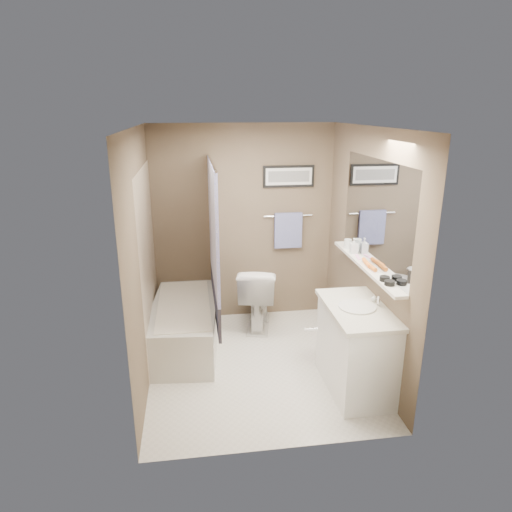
{
  "coord_description": "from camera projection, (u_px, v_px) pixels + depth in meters",
  "views": [
    {
      "loc": [
        -0.61,
        -4.14,
        2.56
      ],
      "look_at": [
        0.0,
        0.15,
        1.15
      ],
      "focal_mm": 32.0,
      "sensor_mm": 36.0,
      "label": 1
    }
  ],
  "objects": [
    {
      "name": "faucet_spout",
      "position": [
        378.0,
        301.0,
        4.14
      ],
      "size": [
        0.02,
        0.02,
        0.1
      ],
      "primitive_type": "cylinder",
      "color": "silver",
      "rests_on": "countertop"
    },
    {
      "name": "hair_brush_back",
      "position": [
        367.0,
        263.0,
        4.4
      ],
      "size": [
        0.06,
        0.22,
        0.04
      ],
      "primitive_type": "cylinder",
      "rotation": [
        1.57,
        0.0,
        -0.1
      ],
      "color": "orange",
      "rests_on": "shelf"
    },
    {
      "name": "towel_bar",
      "position": [
        288.0,
        216.0,
        5.59
      ],
      "size": [
        0.6,
        0.02,
        0.02
      ],
      "primitive_type": "cylinder",
      "rotation": [
        0.0,
        1.57,
        0.0
      ],
      "color": "silver",
      "rests_on": "wall_back"
    },
    {
      "name": "tub_rim",
      "position": [
        184.0,
        305.0,
        5.01
      ],
      "size": [
        0.56,
        1.36,
        0.02
      ],
      "primitive_type": "cube",
      "color": "white",
      "rests_on": "bathtub"
    },
    {
      "name": "mirror",
      "position": [
        375.0,
        213.0,
        4.28
      ],
      "size": [
        0.02,
        1.6,
        1.0
      ],
      "primitive_type": "cube",
      "color": "silver",
      "rests_on": "wall_right"
    },
    {
      "name": "toilet",
      "position": [
        258.0,
        296.0,
        5.52
      ],
      "size": [
        0.59,
        0.84,
        0.79
      ],
      "primitive_type": "imported",
      "rotation": [
        0.0,
        0.0,
        2.93
      ],
      "color": "white",
      "rests_on": "ground"
    },
    {
      "name": "glass_jar",
      "position": [
        348.0,
        244.0,
        4.91
      ],
      "size": [
        0.08,
        0.08,
        0.1
      ],
      "primitive_type": "cylinder",
      "color": "silver",
      "rests_on": "shelf"
    },
    {
      "name": "door",
      "position": [
        356.0,
        330.0,
        3.37
      ],
      "size": [
        0.8,
        0.02,
        2.0
      ],
      "primitive_type": "cube",
      "color": "silver",
      "rests_on": "wall_front"
    },
    {
      "name": "art_mat",
      "position": [
        289.0,
        176.0,
        5.44
      ],
      "size": [
        0.56,
        0.0,
        0.2
      ],
      "primitive_type": "cube",
      "color": "white",
      "rests_on": "art_frame"
    },
    {
      "name": "wall_right",
      "position": [
        365.0,
        251.0,
        4.55
      ],
      "size": [
        0.04,
        2.5,
        2.4
      ],
      "primitive_type": "cube",
      "color": "brown",
      "rests_on": "ground"
    },
    {
      "name": "candle_bowl_far",
      "position": [
        385.0,
        279.0,
        4.0
      ],
      "size": [
        0.09,
        0.09,
        0.04
      ],
      "primitive_type": "cylinder",
      "color": "black",
      "rests_on": "shelf"
    },
    {
      "name": "door_handle",
      "position": [
        311.0,
        329.0,
        3.37
      ],
      "size": [
        0.1,
        0.02,
        0.02
      ],
      "primitive_type": "cylinder",
      "rotation": [
        0.0,
        1.57,
        0.0
      ],
      "color": "silver",
      "rests_on": "door"
    },
    {
      "name": "pink_comb",
      "position": [
        358.0,
        257.0,
        4.63
      ],
      "size": [
        0.05,
        0.16,
        0.01
      ],
      "primitive_type": "cube",
      "rotation": [
        0.0,
        0.0,
        -0.13
      ],
      "color": "#FF9BCF",
      "rests_on": "shelf"
    },
    {
      "name": "wall_left",
      "position": [
        144.0,
        261.0,
        4.26
      ],
      "size": [
        0.04,
        2.5,
        2.4
      ],
      "primitive_type": "cube",
      "color": "brown",
      "rests_on": "ground"
    },
    {
      "name": "ground",
      "position": [
        258.0,
        365.0,
        4.77
      ],
      "size": [
        2.5,
        2.5,
        0.0
      ],
      "primitive_type": "plane",
      "color": "silver",
      "rests_on": "ground"
    },
    {
      "name": "countertop",
      "position": [
        358.0,
        309.0,
        4.14
      ],
      "size": [
        0.54,
        0.96,
        0.04
      ],
      "primitive_type": "cube",
      "color": "beige",
      "rests_on": "vanity"
    },
    {
      "name": "candle_bowl_near",
      "position": [
        390.0,
        283.0,
        3.9
      ],
      "size": [
        0.09,
        0.09,
        0.04
      ],
      "primitive_type": "cylinder",
      "color": "black",
      "rests_on": "shelf"
    },
    {
      "name": "shelf",
      "position": [
        366.0,
        266.0,
        4.43
      ],
      "size": [
        0.12,
        1.6,
        0.03
      ],
      "primitive_type": "cube",
      "color": "silver",
      "rests_on": "wall_right"
    },
    {
      "name": "art_frame",
      "position": [
        289.0,
        176.0,
        5.46
      ],
      "size": [
        0.62,
        0.02,
        0.26
      ],
      "primitive_type": "cube",
      "color": "black",
      "rests_on": "wall_back"
    },
    {
      "name": "ceiling",
      "position": [
        258.0,
        129.0,
        4.04
      ],
      "size": [
        2.2,
        2.5,
        0.04
      ],
      "primitive_type": "cube",
      "color": "silver",
      "rests_on": "wall_back"
    },
    {
      "name": "curtain_upper",
      "position": [
        213.0,
        225.0,
        4.76
      ],
      "size": [
        0.03,
        1.45,
        1.28
      ],
      "primitive_type": "cube",
      "color": "white",
      "rests_on": "curtain_rod"
    },
    {
      "name": "faucet_knob",
      "position": [
        374.0,
        299.0,
        4.24
      ],
      "size": [
        0.05,
        0.05,
        0.05
      ],
      "primitive_type": "sphere",
      "color": "white",
      "rests_on": "countertop"
    },
    {
      "name": "curtain_rod",
      "position": [
        211.0,
        162.0,
        4.56
      ],
      "size": [
        0.02,
        1.55,
        0.02
      ],
      "primitive_type": "cylinder",
      "rotation": [
        1.57,
        0.0,
        0.0
      ],
      "color": "silver",
      "rests_on": "wall_left"
    },
    {
      "name": "tile_surround",
      "position": [
        149.0,
        264.0,
        4.79
      ],
      "size": [
        0.02,
        1.55,
        2.0
      ],
      "primitive_type": "cube",
      "color": "#C4AE95",
      "rests_on": "wall_left"
    },
    {
      "name": "soap_bottle",
      "position": [
        354.0,
        246.0,
        4.73
      ],
      "size": [
        0.07,
        0.08,
        0.16
      ],
      "primitive_type": "imported",
      "rotation": [
        0.0,
        0.0,
        -0.01
      ],
      "color": "#999999",
      "rests_on": "shelf"
    },
    {
      "name": "vanity",
      "position": [
        356.0,
        350.0,
        4.27
      ],
      "size": [
        0.51,
        0.91,
        0.8
      ],
      "primitive_type": "cube",
      "rotation": [
        0.0,
        0.0,
        0.01
      ],
      "color": "white",
      "rests_on": "ground"
    },
    {
      "name": "sink_basin",
      "position": [
        357.0,
        306.0,
        4.13
      ],
      "size": [
        0.34,
        0.34,
        0.01
      ],
      "primitive_type": "cylinder",
      "color": "silver",
      "rests_on": "countertop"
    },
    {
      "name": "art_image",
      "position": [
        289.0,
        177.0,
        5.44
      ],
      "size": [
        0.5,
        0.0,
        0.13
      ],
      "primitive_type": "cube",
      "color": "#595959",
      "rests_on": "art_mat"
    },
    {
      "name": "wall_front",
      "position": [
        283.0,
        309.0,
        3.24
      ],
      "size": [
        2.2,
        0.04,
        2.4
      ],
      "primitive_type": "cube",
      "color": "brown",
      "rests_on": "ground"
    },
    {
      "name": "wall_back",
      "position": [
        244.0,
        225.0,
        5.56
      ],
      "size": [
        2.2,
        0.04,
        2.4
      ],
      "primitive_type": "cube",
      "color": "brown",
      "rests_on": "ground"
    },
    {
      "name": "towel",
      "position": [
        288.0,
        230.0,
        5.63
      ],
      "size": [
        0.34,
        0.05,
        0.44
      ],
      "primitive_type": "cube",
      "color": "#969FDA",
      "rests_on": "towel_bar"
    },
    {
      "name": "bathtub",
      "position": [
        185.0,
        325.0,
        5.09
      ],
      "size": [
        0.83,
        1.56,
        0.5
      ],
      "primitive_type": "cube",
      "rotation": [
        0.0,
        0.0,
        -0.09
      ],
      "color": "silver",
      "rests_on": "ground"
    },
    {
      "name": "hair_brush_front",
      "position": [
        371.0,
        266.0,
        4.3
      ],
      "size": [
        0.05,
        0.22,
        0.04
      ],
      "primitive_type": "cylinder",
      "rotation": [
        1.57,
        0.0,
        0.03
      ],
      "color": "orange",
      "rests_on": "shelf"
    },
    {
      "name": "curtain_lower",
      "position": [
        216.0,
        297.0,
        5.01
      ],
      "size": [
        0.03,
        1.45,
        0.36
      ],
      "primitive_type": "cube",
      "color": "#252845",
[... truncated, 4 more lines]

